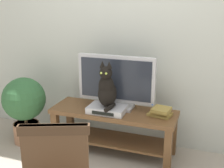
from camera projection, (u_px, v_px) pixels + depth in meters
back_wall at (133, 17)px, 3.05m from camera, size 7.00×0.12×2.80m
tv_stand at (114, 123)px, 3.03m from camera, size 1.30×0.44×0.48m
tv at (116, 81)px, 2.97m from camera, size 0.82×0.20×0.56m
media_box at (107, 109)px, 2.93m from camera, size 0.38×0.26×0.06m
cat at (107, 89)px, 2.86m from camera, size 0.18×0.28×0.47m
book_stack at (161, 112)px, 2.83m from camera, size 0.25×0.21×0.09m
potted_plant at (24, 104)px, 3.21m from camera, size 0.48×0.48×0.76m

